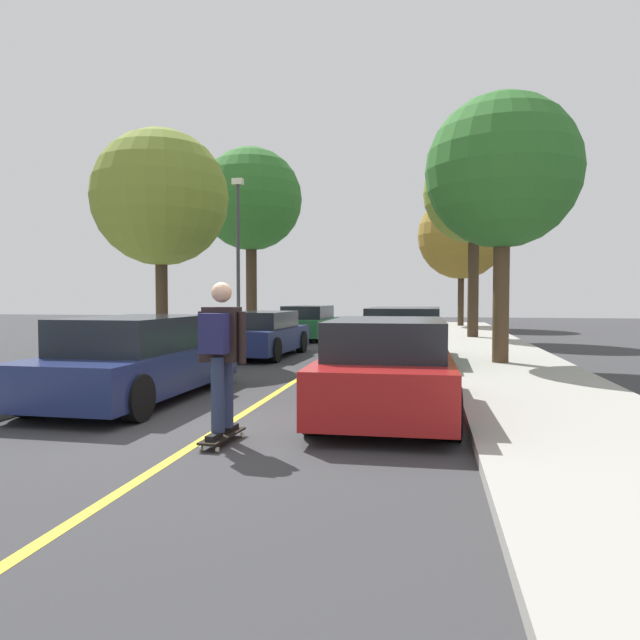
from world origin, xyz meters
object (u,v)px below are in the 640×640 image
Objects in this scene: skateboarder at (221,349)px; skateboard at (223,436)px; street_tree_right_far at (461,236)px; streetlamp at (238,248)px; parked_car_right_near at (405,338)px; parked_car_left_nearest at (138,359)px; parked_car_right_nearest at (388,368)px; parked_car_left_near at (260,334)px; street_tree_right_near at (474,194)px; parked_car_left_far at (308,323)px; street_tree_left_near at (251,200)px; street_tree_left_nearest at (161,198)px; street_tree_right_nearest at (503,172)px.

skateboard is at bearing 85.49° from skateboarder.
streetlamp is at bearing -123.30° from street_tree_right_far.
skateboarder reaches higher than parked_car_right_near.
parked_car_left_nearest is 4.07m from parked_car_right_nearest.
streetlamp reaches higher than parked_car_left_near.
skateboard is at bearing -103.59° from street_tree_right_near.
street_tree_left_near is (-2.21, -0.20, 4.75)m from parked_car_left_far.
street_tree_left_near reaches higher than street_tree_left_nearest.
skateboard is at bearing -75.89° from parked_car_left_near.
street_tree_right_far is at bearing 90.00° from street_tree_right_nearest.
parked_car_right_near is at bearing -104.48° from street_tree_right_near.
parked_car_right_nearest reaches higher than skateboard.
street_tree_right_near reaches higher than parked_car_left_nearest.
parked_car_right_near reaches higher than parked_car_left_nearest.
skateboard is at bearing -99.04° from street_tree_right_far.
streetlamp is 13.57m from skateboard.
street_tree_right_nearest is at bearing 69.12° from parked_car_right_nearest.
street_tree_left_near reaches higher than parked_car_right_near.
street_tree_left_nearest is at bearing -146.76° from parked_car_left_near.
parked_car_right_nearest is at bearing 48.17° from skateboard.
parked_car_left_far reaches higher than parked_car_left_near.
parked_car_left_nearest is at bearing -139.49° from street_tree_right_nearest.
skateboard is at bearing -59.79° from street_tree_left_nearest.
street_tree_right_near is at bearing 48.55° from parked_car_left_near.
parked_car_left_near is at bearing 104.11° from skateboard.
street_tree_right_far is (8.45, 9.26, -0.59)m from street_tree_left_near.
parked_car_right_near reaches higher than skateboard.
parked_car_right_near is at bearing 179.22° from street_tree_right_nearest.
street_tree_left_near is at bearing -174.46° from street_tree_right_near.
street_tree_left_nearest is 12.07m from street_tree_right_near.
parked_car_left_nearest is 1.05× the size of parked_car_left_far.
street_tree_right_near reaches higher than skateboarder.
parked_car_left_near is 0.57× the size of street_tree_left_near.
street_tree_right_nearest reaches higher than skateboarder.
street_tree_left_near is 16.95m from skateboard.
street_tree_right_far reaches higher than parked_car_left_near.
parked_car_left_far is (0.00, 6.45, 0.03)m from parked_car_left_near.
parked_car_right_nearest is 5.81m from parked_car_right_near.
street_tree_right_far is at bearing 80.96° from skateboarder.
street_tree_right_near is at bearing 65.80° from parked_car_left_nearest.
street_tree_right_near reaches higher than street_tree_right_nearest.
street_tree_right_far is at bearing 55.44° from parked_car_left_far.
parked_car_left_far is 2.43× the size of skateboarder.
skateboarder is (-3.94, -24.75, -3.72)m from street_tree_right_far.
street_tree_right_nearest is at bearing -0.33° from street_tree_left_nearest.
parked_car_right_nearest is 9.24m from street_tree_left_nearest.
street_tree_left_nearest is 0.80× the size of street_tree_left_near.
street_tree_right_nearest reaches higher than streetlamp.
parked_car_left_nearest is 0.64× the size of street_tree_right_far.
street_tree_left_near reaches higher than parked_car_left_nearest.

